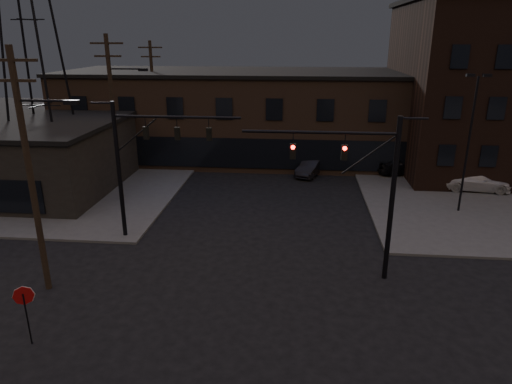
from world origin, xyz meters
TOP-DOWN VIEW (x-y plane):
  - ground at (0.00, 0.00)m, footprint 140.00×140.00m
  - sidewalk_nw at (-22.00, 22.00)m, footprint 30.00×30.00m
  - building_row at (0.00, 28.00)m, footprint 40.00×12.00m
  - building_left at (-20.00, 16.00)m, footprint 16.00×12.00m
  - traffic_signal_near at (5.36, 4.50)m, footprint 7.12×0.24m
  - traffic_signal_far at (-6.72, 8.00)m, footprint 7.12×0.24m
  - stop_sign at (-8.00, -1.99)m, footprint 0.72×0.33m
  - utility_pole_near at (-9.43, 2.00)m, footprint 3.70×0.28m
  - utility_pole_mid at (-10.44, 14.00)m, footprint 3.70×0.28m
  - utility_pole_far at (-11.50, 26.00)m, footprint 2.20×0.28m
  - transmission_tower at (-18.00, 18.00)m, footprint 7.00×7.00m
  - lot_light_a at (13.00, 14.00)m, footprint 1.50×0.28m
  - parked_car_lot_a at (11.04, 22.71)m, footprint 5.12×3.36m
  - parked_car_lot_b at (15.58, 18.69)m, footprint 5.34×2.59m
  - car_crossing at (3.20, 21.98)m, footprint 2.87×4.42m

SIDE VIEW (x-z plane):
  - ground at x=0.00m, z-range 0.00..0.00m
  - sidewalk_nw at x=-22.00m, z-range 0.00..0.15m
  - car_crossing at x=3.20m, z-range 0.00..1.38m
  - parked_car_lot_b at x=15.58m, z-range 0.15..1.65m
  - parked_car_lot_a at x=11.04m, z-range 0.15..1.77m
  - stop_sign at x=-8.00m, z-range 0.60..3.08m
  - building_left at x=-20.00m, z-range 0.00..5.00m
  - building_row at x=0.00m, z-range 0.00..8.00m
  - traffic_signal_near at x=5.36m, z-range 0.93..8.93m
  - traffic_signal_far at x=-6.72m, z-range 1.01..9.01m
  - lot_light_a at x=13.00m, z-range 0.94..10.08m
  - utility_pole_far at x=-11.50m, z-range 0.28..11.28m
  - utility_pole_near at x=-9.43m, z-range 0.37..11.37m
  - utility_pole_mid at x=-10.44m, z-range 0.38..11.88m
  - transmission_tower at x=-18.00m, z-range 0.00..25.00m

